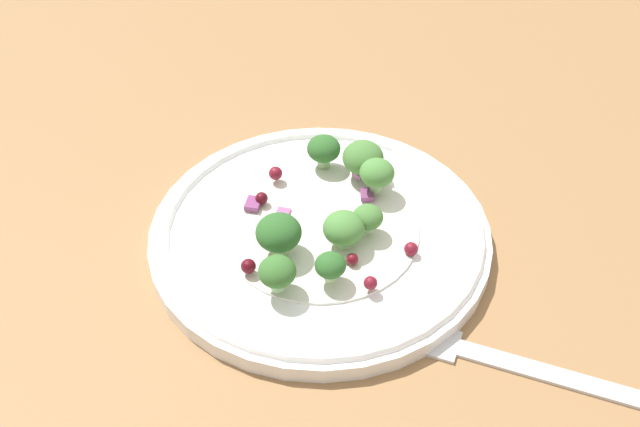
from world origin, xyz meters
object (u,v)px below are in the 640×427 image
object	(u,v)px
broccoli_floret_0	(277,272)
broccoli_floret_2	(279,233)
fork	(534,368)
plate	(320,233)
broccoli_floret_1	(377,173)

from	to	relation	value
broccoli_floret_0	broccoli_floret_2	distance (cm)	3.31
broccoli_floret_0	fork	size ratio (longest dim) A/B	0.13
plate	broccoli_floret_1	bearing A→B (deg)	-117.54
plate	broccoli_floret_0	xyz separation A→B (cm)	(0.35, 6.24, 2.22)
broccoli_floret_0	broccoli_floret_2	size ratio (longest dim) A/B	0.79
broccoli_floret_0	broccoli_floret_1	bearing A→B (deg)	-104.29
broccoli_floret_0	fork	xyz separation A→B (cm)	(-15.93, -0.85, -2.83)
plate	broccoli_floret_0	bearing A→B (deg)	86.80
broccoli_floret_1	broccoli_floret_2	bearing A→B (deg)	62.80
broccoli_floret_0	broccoli_floret_1	size ratio (longest dim) A/B	0.97
broccoli_floret_0	broccoli_floret_2	world-z (taller)	broccoli_floret_2
plate	broccoli_floret_1	size ratio (longest dim) A/B	9.39
broccoli_floret_0	fork	world-z (taller)	broccoli_floret_0
broccoli_floret_2	fork	xyz separation A→B (cm)	(-17.18, 2.22, -2.90)
broccoli_floret_2	fork	world-z (taller)	broccoli_floret_2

